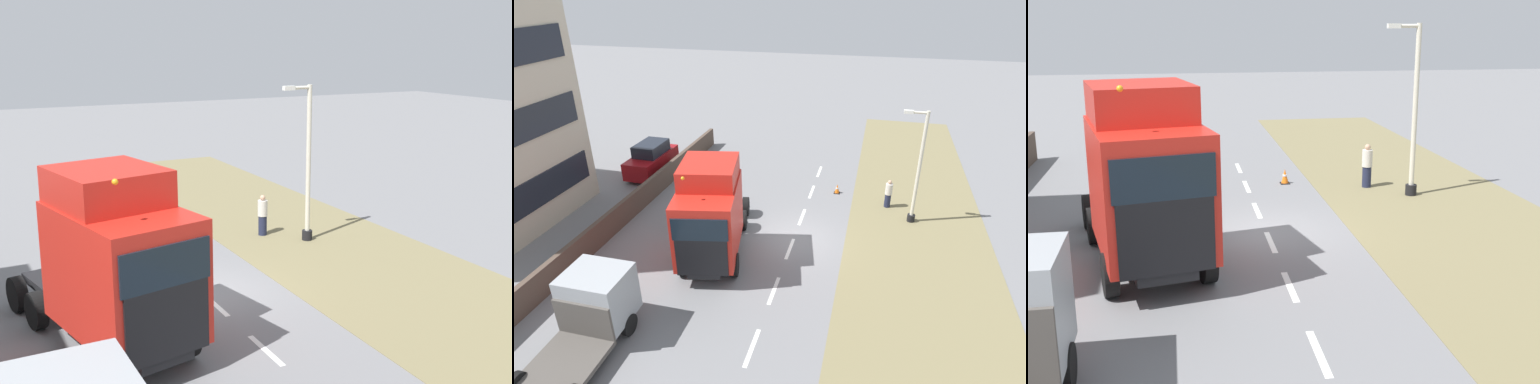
% 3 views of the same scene
% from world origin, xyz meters
% --- Properties ---
extents(ground_plane, '(120.00, 120.00, 0.00)m').
position_xyz_m(ground_plane, '(0.00, 0.00, 0.00)').
color(ground_plane, slate).
rests_on(ground_plane, ground).
extents(grass_verge, '(7.00, 44.00, 0.01)m').
position_xyz_m(grass_verge, '(-6.00, 0.00, 0.01)').
color(grass_verge, olive).
rests_on(grass_verge, ground).
extents(lane_markings, '(0.16, 17.80, 0.00)m').
position_xyz_m(lane_markings, '(0.00, -0.70, 0.00)').
color(lane_markings, white).
rests_on(lane_markings, ground).
extents(boundary_wall, '(0.25, 24.00, 1.29)m').
position_xyz_m(boundary_wall, '(9.00, 0.00, 0.64)').
color(boundary_wall, '#4C3D33').
rests_on(boundary_wall, ground).
extents(lorry_cab, '(3.93, 7.67, 4.82)m').
position_xyz_m(lorry_cab, '(3.29, 2.52, 2.35)').
color(lorry_cab, black).
rests_on(lorry_cab, ground).
extents(flatbed_truck, '(2.28, 5.32, 2.53)m').
position_xyz_m(flatbed_truck, '(5.52, 8.20, 1.33)').
color(flatbed_truck, '#999EA3').
rests_on(flatbed_truck, ground).
extents(parked_car, '(1.96, 4.28, 2.13)m').
position_xyz_m(parked_car, '(10.74, -5.64, 1.03)').
color(parked_car, maroon).
rests_on(parked_car, ground).
extents(lamp_post, '(1.32, 0.40, 6.04)m').
position_xyz_m(lamp_post, '(-5.66, -3.29, 2.69)').
color(lamp_post, black).
rests_on(lamp_post, ground).
extents(pedestrian, '(0.39, 0.39, 1.66)m').
position_xyz_m(pedestrian, '(-4.47, -4.66, 0.81)').
color(pedestrian, '#1E233D').
rests_on(pedestrian, ground).
extents(traffic_cone_lead, '(0.36, 0.36, 0.58)m').
position_xyz_m(traffic_cone_lead, '(-1.52, -5.73, 0.28)').
color(traffic_cone_lead, black).
rests_on(traffic_cone_lead, ground).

